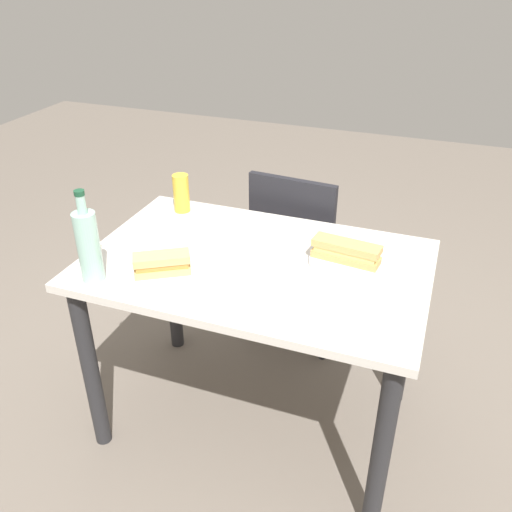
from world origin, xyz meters
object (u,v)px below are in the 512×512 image
object	(u,v)px
plate_far	(345,262)
beer_glass	(181,193)
plate_near	(163,275)
baguette_sandwich_far	(346,251)
knife_far	(348,251)
water_bottle	(88,245)
chair_far	(298,248)
baguette_sandwich_near	(162,264)
dining_table	(256,290)
knife_near	(159,263)

from	to	relation	value
plate_far	beer_glass	bearing A→B (deg)	165.30
plate_near	baguette_sandwich_far	world-z (taller)	baguette_sandwich_far
baguette_sandwich_far	knife_far	size ratio (longest dim) A/B	1.33
plate_far	water_bottle	size ratio (longest dim) A/B	0.80
chair_far	knife_far	size ratio (longest dim) A/B	4.90
plate_near	baguette_sandwich_near	distance (m)	0.04
dining_table	knife_far	xyz separation A→B (m)	(0.29, 0.15, 0.14)
knife_near	beer_glass	bearing A→B (deg)	106.92
knife_near	chair_far	bearing A→B (deg)	68.71
plate_near	plate_far	size ratio (longest dim) A/B	1.00
dining_table	knife_near	bearing A→B (deg)	-151.84
water_bottle	beer_glass	xyz separation A→B (m)	(0.03, 0.56, -0.05)
chair_far	plate_near	distance (m)	0.85
baguette_sandwich_near	knife_far	xyz separation A→B (m)	(0.54, 0.35, -0.03)
water_bottle	beer_glass	size ratio (longest dim) A/B	2.02
knife_far	beer_glass	distance (m)	0.72
chair_far	baguette_sandwich_far	bearing A→B (deg)	-58.27
beer_glass	water_bottle	bearing A→B (deg)	-93.38
plate_near	knife_far	bearing A→B (deg)	32.74
knife_near	plate_far	distance (m)	0.63
baguette_sandwich_near	plate_far	bearing A→B (deg)	27.97
baguette_sandwich_near	beer_glass	distance (m)	0.51
baguette_sandwich_near	water_bottle	size ratio (longest dim) A/B	0.61
plate_near	knife_near	size ratio (longest dim) A/B	1.41
plate_near	knife_near	bearing A→B (deg)	132.15
baguette_sandwich_near	water_bottle	bearing A→B (deg)	-156.28
plate_far	knife_near	bearing A→B (deg)	-157.29
plate_near	baguette_sandwich_far	xyz separation A→B (m)	(0.54, 0.29, 0.04)
baguette_sandwich_near	knife_near	world-z (taller)	baguette_sandwich_near
knife_near	beer_glass	xyz separation A→B (m)	(-0.13, 0.43, 0.06)
chair_far	plate_near	world-z (taller)	chair_far
plate_far	water_bottle	bearing A→B (deg)	-153.16
baguette_sandwich_far	water_bottle	bearing A→B (deg)	-153.16
chair_far	plate_far	distance (m)	0.62
plate_far	dining_table	bearing A→B (deg)	-163.20
dining_table	plate_far	world-z (taller)	plate_far
plate_near	knife_far	size ratio (longest dim) A/B	1.39
dining_table	chair_far	world-z (taller)	chair_far
baguette_sandwich_far	knife_far	distance (m)	0.07
plate_far	water_bottle	world-z (taller)	water_bottle
chair_far	beer_glass	size ratio (longest dim) A/B	5.65
chair_far	knife_near	xyz separation A→B (m)	(-0.28, -0.73, 0.27)
dining_table	plate_near	world-z (taller)	plate_near
plate_far	baguette_sandwich_far	distance (m)	0.04
baguette_sandwich_far	baguette_sandwich_near	bearing A→B (deg)	-152.03
dining_table	chair_far	size ratio (longest dim) A/B	1.34
dining_table	knife_near	size ratio (longest dim) A/B	6.66
water_bottle	beer_glass	distance (m)	0.57
chair_far	plate_near	bearing A→B (deg)	-107.51
water_bottle	chair_far	bearing A→B (deg)	62.53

